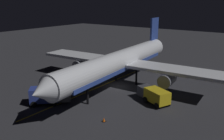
% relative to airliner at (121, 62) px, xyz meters
% --- Properties ---
extents(ground_plane, '(180.00, 180.00, 0.20)m').
position_rel_airliner_xyz_m(ground_plane, '(-0.04, 0.61, -4.48)').
color(ground_plane, '#2D2D32').
extents(apron_guide_stripe, '(0.90, 28.44, 0.01)m').
position_rel_airliner_xyz_m(apron_guide_stripe, '(2.73, 4.61, -4.38)').
color(apron_guide_stripe, gold).
rests_on(apron_guide_stripe, ground_plane).
extents(airliner, '(33.87, 38.44, 11.03)m').
position_rel_airliner_xyz_m(airliner, '(0.00, 0.00, 0.00)').
color(airliner, white).
rests_on(airliner, ground_plane).
extents(baggage_truck, '(5.52, 5.44, 2.49)m').
position_rel_airliner_xyz_m(baggage_truck, '(4.15, 12.67, -3.12)').
color(baggage_truck, navy).
rests_on(baggage_truck, ground_plane).
extents(catering_truck, '(5.84, 4.25, 2.21)m').
position_rel_airliner_xyz_m(catering_truck, '(-8.20, 3.41, -3.23)').
color(catering_truck, gold).
rests_on(catering_truck, ground_plane).
extents(ground_crew_worker, '(0.40, 0.40, 1.74)m').
position_rel_airliner_xyz_m(ground_crew_worker, '(5.65, 14.39, -3.50)').
color(ground_crew_worker, black).
rests_on(ground_crew_worker, ground_plane).
extents(traffic_cone_near_left, '(0.50, 0.50, 0.55)m').
position_rel_airliner_xyz_m(traffic_cone_near_left, '(-5.76, 12.35, -4.13)').
color(traffic_cone_near_left, '#EA590F').
rests_on(traffic_cone_near_left, ground_plane).
extents(traffic_cone_near_right, '(0.50, 0.50, 0.55)m').
position_rel_airliner_xyz_m(traffic_cone_near_right, '(7.15, 6.94, -4.13)').
color(traffic_cone_near_right, '#EA590F').
rests_on(traffic_cone_near_right, ground_plane).
extents(traffic_cone_under_wing, '(0.50, 0.50, 0.55)m').
position_rel_airliner_xyz_m(traffic_cone_under_wing, '(7.12, 3.50, -4.13)').
color(traffic_cone_under_wing, '#EA590F').
rests_on(traffic_cone_under_wing, ground_plane).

